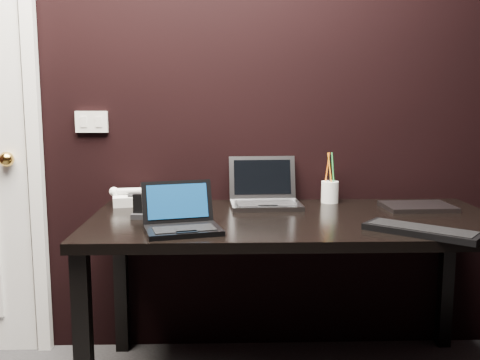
{
  "coord_description": "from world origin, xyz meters",
  "views": [
    {
      "loc": [
        0.0,
        -0.76,
        1.22
      ],
      "look_at": [
        0.07,
        1.35,
        0.9
      ],
      "focal_mm": 40.0,
      "sensor_mm": 36.0,
      "label": 1
    }
  ],
  "objects_px": {
    "mobile_phone": "(139,209)",
    "netbook": "(182,221)",
    "silver_laptop": "(265,197)",
    "closed_laptop": "(418,207)",
    "desk_phone": "(131,198)",
    "ext_keyboard": "(422,231)",
    "desk": "(295,235)",
    "pen_cup": "(330,191)"
  },
  "relations": [
    {
      "from": "desk",
      "to": "mobile_phone",
      "type": "relative_size",
      "value": 17.13
    },
    {
      "from": "netbook",
      "to": "pen_cup",
      "type": "xyz_separation_m",
      "value": [
        0.66,
        0.54,
        0.02
      ]
    },
    {
      "from": "mobile_phone",
      "to": "desk_phone",
      "type": "bearing_deg",
      "value": 106.21
    },
    {
      "from": "ext_keyboard",
      "to": "desk_phone",
      "type": "height_order",
      "value": "desk_phone"
    },
    {
      "from": "netbook",
      "to": "silver_laptop",
      "type": "bearing_deg",
      "value": 53.46
    },
    {
      "from": "silver_laptop",
      "to": "closed_laptop",
      "type": "xyz_separation_m",
      "value": [
        0.68,
        -0.09,
        -0.03
      ]
    },
    {
      "from": "ext_keyboard",
      "to": "pen_cup",
      "type": "relative_size",
      "value": 1.68
    },
    {
      "from": "silver_laptop",
      "to": "desk_phone",
      "type": "relative_size",
      "value": 1.67
    },
    {
      "from": "desk",
      "to": "closed_laptop",
      "type": "xyz_separation_m",
      "value": [
        0.57,
        0.15,
        0.09
      ]
    },
    {
      "from": "netbook",
      "to": "silver_laptop",
      "type": "xyz_separation_m",
      "value": [
        0.34,
        0.47,
        0.01
      ]
    },
    {
      "from": "netbook",
      "to": "closed_laptop",
      "type": "distance_m",
      "value": 1.09
    },
    {
      "from": "silver_laptop",
      "to": "desk_phone",
      "type": "xyz_separation_m",
      "value": [
        -0.62,
        0.04,
        -0.01
      ]
    },
    {
      "from": "pen_cup",
      "to": "closed_laptop",
      "type": "bearing_deg",
      "value": -23.89
    },
    {
      "from": "ext_keyboard",
      "to": "closed_laptop",
      "type": "relative_size",
      "value": 1.31
    },
    {
      "from": "silver_laptop",
      "to": "ext_keyboard",
      "type": "height_order",
      "value": "silver_laptop"
    },
    {
      "from": "desk",
      "to": "closed_laptop",
      "type": "distance_m",
      "value": 0.59
    },
    {
      "from": "desk_phone",
      "to": "netbook",
      "type": "bearing_deg",
      "value": -61.52
    },
    {
      "from": "silver_laptop",
      "to": "ext_keyboard",
      "type": "bearing_deg",
      "value": -45.86
    },
    {
      "from": "silver_laptop",
      "to": "closed_laptop",
      "type": "height_order",
      "value": "silver_laptop"
    },
    {
      "from": "silver_laptop",
      "to": "desk",
      "type": "bearing_deg",
      "value": -65.71
    },
    {
      "from": "closed_laptop",
      "to": "pen_cup",
      "type": "height_order",
      "value": "pen_cup"
    },
    {
      "from": "desk",
      "to": "netbook",
      "type": "xyz_separation_m",
      "value": [
        -0.45,
        -0.22,
        0.11
      ]
    },
    {
      "from": "pen_cup",
      "to": "silver_laptop",
      "type": "bearing_deg",
      "value": -167.19
    },
    {
      "from": "closed_laptop",
      "to": "pen_cup",
      "type": "relative_size",
      "value": 1.28
    },
    {
      "from": "desk",
      "to": "netbook",
      "type": "height_order",
      "value": "netbook"
    },
    {
      "from": "desk_phone",
      "to": "pen_cup",
      "type": "relative_size",
      "value": 0.82
    },
    {
      "from": "desk_phone",
      "to": "ext_keyboard",
      "type": "bearing_deg",
      "value": -27.03
    },
    {
      "from": "closed_laptop",
      "to": "netbook",
      "type": "bearing_deg",
      "value": -159.81
    },
    {
      "from": "ext_keyboard",
      "to": "mobile_phone",
      "type": "distance_m",
      "value": 1.11
    },
    {
      "from": "mobile_phone",
      "to": "netbook",
      "type": "bearing_deg",
      "value": -49.07
    },
    {
      "from": "closed_laptop",
      "to": "pen_cup",
      "type": "xyz_separation_m",
      "value": [
        -0.36,
        0.16,
        0.05
      ]
    },
    {
      "from": "ext_keyboard",
      "to": "desk_phone",
      "type": "bearing_deg",
      "value": 152.97
    },
    {
      "from": "silver_laptop",
      "to": "mobile_phone",
      "type": "distance_m",
      "value": 0.59
    },
    {
      "from": "ext_keyboard",
      "to": "desk",
      "type": "bearing_deg",
      "value": 144.31
    },
    {
      "from": "desk",
      "to": "ext_keyboard",
      "type": "distance_m",
      "value": 0.52
    },
    {
      "from": "silver_laptop",
      "to": "desk_phone",
      "type": "bearing_deg",
      "value": 176.17
    },
    {
      "from": "desk_phone",
      "to": "pen_cup",
      "type": "height_order",
      "value": "pen_cup"
    },
    {
      "from": "desk_phone",
      "to": "mobile_phone",
      "type": "distance_m",
      "value": 0.3
    },
    {
      "from": "ext_keyboard",
      "to": "pen_cup",
      "type": "xyz_separation_m",
      "value": [
        -0.21,
        0.61,
        0.04
      ]
    },
    {
      "from": "ext_keyboard",
      "to": "netbook",
      "type": "bearing_deg",
      "value": 174.85
    },
    {
      "from": "mobile_phone",
      "to": "pen_cup",
      "type": "xyz_separation_m",
      "value": [
        0.85,
        0.32,
        0.02
      ]
    },
    {
      "from": "silver_laptop",
      "to": "pen_cup",
      "type": "height_order",
      "value": "pen_cup"
    }
  ]
}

